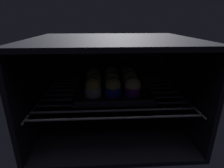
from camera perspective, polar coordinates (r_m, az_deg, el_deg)
oven_cavity at (r=74.27cm, az=-0.11°, el=0.58°), size 59.00×47.00×37.00cm
oven_rack at (r=71.54cm, az=0.08°, el=-3.11°), size 54.80×42.00×0.80cm
baking_tray at (r=72.77cm, az=0.00°, el=-1.77°), size 28.54×28.54×2.20cm
muffin_row0_col0 at (r=64.97cm, az=-6.16°, el=-0.99°), size 5.97×5.97×7.53cm
muffin_row0_col1 at (r=65.13cm, az=0.44°, el=-1.00°), size 5.97×5.97×6.93cm
muffin_row0_col2 at (r=65.78cm, az=6.67°, el=-0.80°), size 6.08×6.08×7.38cm
muffin_row1_col0 at (r=71.37cm, az=-5.50°, el=0.69°), size 5.97×5.97×6.80cm
muffin_row1_col1 at (r=71.54cm, az=-0.08°, el=1.13°), size 5.97×5.97×7.37cm
muffin_row1_col2 at (r=72.13cm, az=5.75°, el=1.15°), size 6.02×6.02×7.47cm
muffin_row2_col0 at (r=77.95cm, az=-5.78°, el=2.44°), size 6.46×6.46×7.00cm
muffin_row2_col1 at (r=77.96cm, az=-0.11°, el=2.89°), size 6.23×6.23×7.64cm
muffin_row2_col2 at (r=79.03cm, az=5.14°, el=2.83°), size 6.38×6.38×7.26cm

